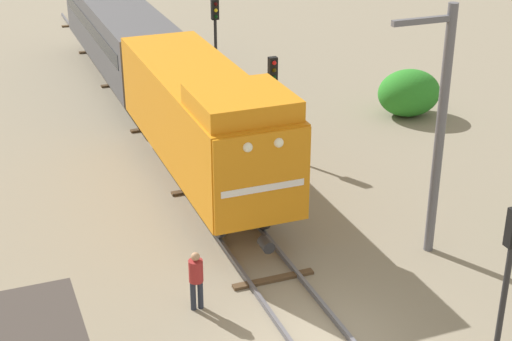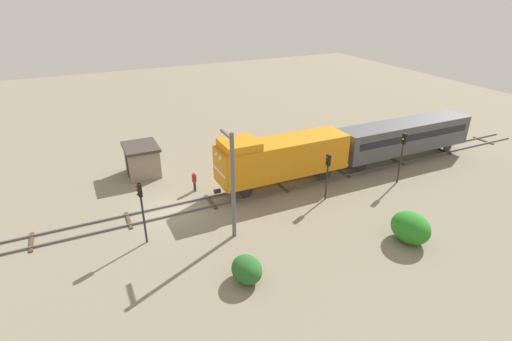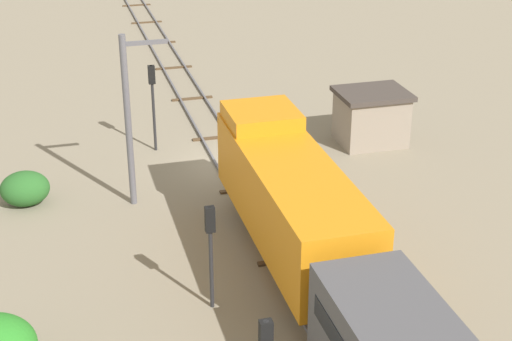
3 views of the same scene
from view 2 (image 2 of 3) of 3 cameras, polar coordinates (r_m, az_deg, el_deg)
ground_plane at (r=30.90m, az=-11.98°, el=-5.71°), size 112.92×112.92×0.00m
railway_track at (r=30.87m, az=-12.00°, el=-5.59°), size 2.40×75.28×0.16m
locomotive at (r=32.59m, az=3.58°, el=2.00°), size 2.90×11.60×4.60m
passenger_car_leading at (r=40.46m, az=20.45°, el=4.75°), size 2.84×14.00×3.66m
traffic_signal_near at (r=26.31m, az=-16.06°, el=-4.40°), size 0.32×0.34×4.37m
traffic_signal_mid at (r=31.13m, az=10.19°, el=0.27°), size 0.32×0.34×3.83m
traffic_signal_far at (r=35.33m, az=20.19°, el=2.89°), size 0.32×0.34×4.47m
worker_near_track at (r=33.03m, az=-8.81°, el=-1.34°), size 0.38×0.38×1.70m
catenary_mast at (r=25.61m, az=-3.36°, el=-1.86°), size 1.94×0.28×7.43m
relay_hut at (r=36.82m, az=-15.97°, el=1.51°), size 3.50×2.90×2.74m
bush_near at (r=23.50m, az=-1.33°, el=-13.96°), size 2.09×1.71×1.52m
bush_mid at (r=28.40m, az=21.22°, el=-7.61°), size 2.78×2.27×2.02m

